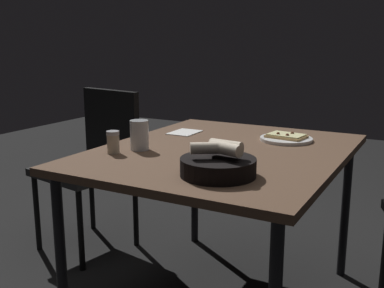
# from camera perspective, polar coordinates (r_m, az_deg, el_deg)

# --- Properties ---
(dining_table) EXTENTS (1.17, 0.95, 0.70)m
(dining_table) POSITION_cam_1_polar(r_m,az_deg,el_deg) (1.92, 3.76, -2.23)
(dining_table) COLOR brown
(dining_table) RESTS_ON ground
(pizza_plate) EXTENTS (0.23, 0.23, 0.04)m
(pizza_plate) POSITION_cam_1_polar(r_m,az_deg,el_deg) (2.11, 11.49, 0.71)
(pizza_plate) COLOR white
(pizza_plate) RESTS_ON dining_table
(bread_basket) EXTENTS (0.25, 0.25, 0.12)m
(bread_basket) POSITION_cam_1_polar(r_m,az_deg,el_deg) (1.53, 3.29, -2.51)
(bread_basket) COLOR black
(bread_basket) RESTS_ON dining_table
(beer_glass) EXTENTS (0.08, 0.08, 0.12)m
(beer_glass) POSITION_cam_1_polar(r_m,az_deg,el_deg) (1.89, -6.47, 0.93)
(beer_glass) COLOR silver
(beer_glass) RESTS_ON dining_table
(pepper_shaker) EXTENTS (0.05, 0.05, 0.09)m
(pepper_shaker) POSITION_cam_1_polar(r_m,az_deg,el_deg) (1.85, -9.64, 0.06)
(pepper_shaker) COLOR #BFB299
(pepper_shaker) RESTS_ON dining_table
(napkin) EXTENTS (0.16, 0.12, 0.00)m
(napkin) POSITION_cam_1_polar(r_m,az_deg,el_deg) (2.24, -0.91, 1.44)
(napkin) COLOR white
(napkin) RESTS_ON dining_table
(chair_far) EXTENTS (0.51, 0.51, 0.87)m
(chair_far) POSITION_cam_1_polar(r_m,az_deg,el_deg) (2.62, -11.76, -1.48)
(chair_far) COLOR #252525
(chair_far) RESTS_ON ground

